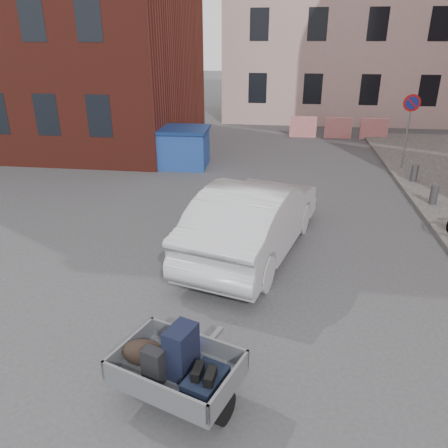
# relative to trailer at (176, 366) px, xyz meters

# --- Properties ---
(ground) EXTENTS (120.00, 120.00, 0.00)m
(ground) POSITION_rel_trailer_xyz_m (-0.35, 2.65, -0.61)
(ground) COLOR #38383A
(ground) RESTS_ON ground
(no_parking_sign) EXTENTS (0.60, 0.09, 2.65)m
(no_parking_sign) POSITION_rel_trailer_xyz_m (5.65, 12.13, 1.41)
(no_parking_sign) COLOR gray
(no_parking_sign) RESTS_ON sidewalk
(barriers) EXTENTS (4.70, 0.18, 1.00)m
(barriers) POSITION_rel_trailer_xyz_m (3.85, 17.65, -0.11)
(barriers) COLOR red
(barriers) RESTS_ON ground
(trailer) EXTENTS (1.88, 1.98, 1.20)m
(trailer) POSITION_rel_trailer_xyz_m (0.00, 0.00, 0.00)
(trailer) COLOR black
(trailer) RESTS_ON ground
(dumpster) EXTENTS (3.57, 1.93, 1.47)m
(dumpster) POSITION_rel_trailer_xyz_m (-3.34, 11.62, 0.13)
(dumpster) COLOR #1F4397
(dumpster) RESTS_ON ground
(silver_car) EXTENTS (3.07, 5.42, 1.69)m
(silver_car) POSITION_rel_trailer_xyz_m (0.68, 4.71, 0.24)
(silver_car) COLOR #B6B9BF
(silver_car) RESTS_ON ground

